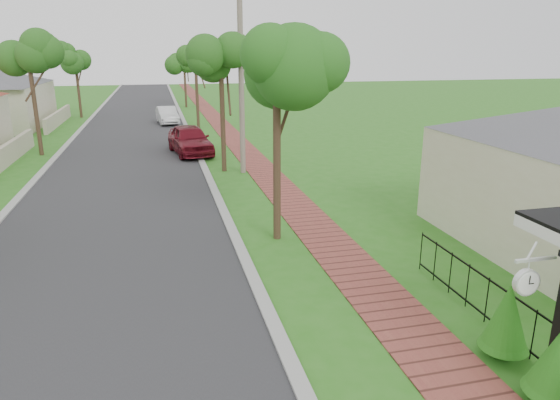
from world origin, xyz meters
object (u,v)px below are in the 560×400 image
object	(u,v)px
parked_car_white	(167,115)
utility_pole	(241,76)
near_tree	(277,69)
station_clock	(527,280)
parked_car_red	(190,140)

from	to	relation	value
parked_car_white	utility_pole	xyz separation A→B (m)	(2.92, -17.04, 3.68)
parked_car_white	near_tree	distance (m)	26.00
station_clock	near_tree	bearing A→B (deg)	105.92
parked_car_red	utility_pole	bearing A→B (deg)	-76.06
parked_car_red	utility_pole	xyz separation A→B (m)	(2.04, -4.87, 3.53)
near_tree	parked_car_white	bearing A→B (deg)	95.57
parked_car_white	utility_pole	world-z (taller)	utility_pole
parked_car_red	parked_car_white	size ratio (longest dim) A/B	1.19
parked_car_red	near_tree	xyz separation A→B (m)	(1.60, -13.36, 4.11)
parked_car_red	utility_pole	size ratio (longest dim) A/B	0.53
near_tree	station_clock	size ratio (longest dim) A/B	8.43
parked_car_red	station_clock	distance (m)	21.33
parked_car_red	station_clock	bearing A→B (deg)	-88.55
parked_car_white	utility_pole	bearing A→B (deg)	-86.40
parked_car_red	parked_car_white	xyz separation A→B (m)	(-0.88, 12.17, -0.14)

